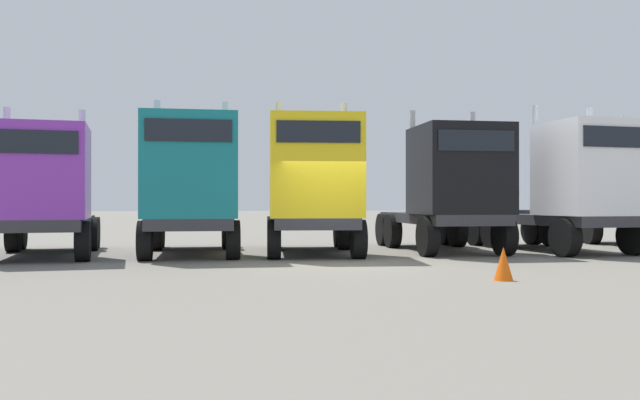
# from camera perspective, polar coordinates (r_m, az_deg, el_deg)

# --- Properties ---
(ground) EXTENTS (200.00, 200.00, 0.00)m
(ground) POSITION_cam_1_polar(r_m,az_deg,el_deg) (15.75, 1.53, -5.56)
(ground) COLOR slate
(semi_truck_purple) EXTENTS (3.37, 6.42, 4.02)m
(semi_truck_purple) POSITION_cam_1_polar(r_m,az_deg,el_deg) (18.76, -22.82, 0.77)
(semi_truck_purple) COLOR #333338
(semi_truck_purple) RESTS_ON ground
(semi_truck_teal) EXTENTS (2.76, 6.14, 4.35)m
(semi_truck_teal) POSITION_cam_1_polar(r_m,az_deg,el_deg) (18.32, -11.07, 1.37)
(semi_truck_teal) COLOR #333338
(semi_truck_teal) RESTS_ON ground
(semi_truck_yellow) EXTENTS (2.83, 5.77, 4.36)m
(semi_truck_yellow) POSITION_cam_1_polar(r_m,az_deg,el_deg) (18.25, -0.55, 1.40)
(semi_truck_yellow) COLOR #333338
(semi_truck_yellow) RESTS_ON ground
(semi_truck_black) EXTENTS (2.69, 6.03, 4.22)m
(semi_truck_black) POSITION_cam_1_polar(r_m,az_deg,el_deg) (19.61, 11.26, 1.08)
(semi_truck_black) COLOR #333338
(semi_truck_black) RESTS_ON ground
(semi_truck_white) EXTENTS (3.31, 6.41, 4.32)m
(semi_truck_white) POSITION_cam_1_polar(r_m,az_deg,el_deg) (20.55, 21.03, 1.03)
(semi_truck_white) COLOR #333338
(semi_truck_white) RESTS_ON ground
(traffic_cone_mid) EXTENTS (0.36, 0.36, 0.63)m
(traffic_cone_mid) POSITION_cam_1_polar(r_m,az_deg,el_deg) (12.98, 15.49, -5.30)
(traffic_cone_mid) COLOR #F2590C
(traffic_cone_mid) RESTS_ON ground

